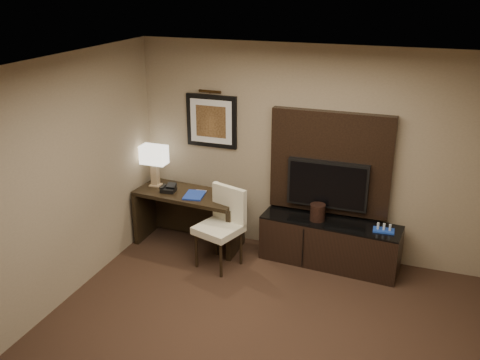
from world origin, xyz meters
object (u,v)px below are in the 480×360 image
at_px(desk_phone, 168,188).
at_px(desk, 189,218).
at_px(credenza, 329,243).
at_px(water_bottle, 216,189).
at_px(ice_bucket, 318,212).
at_px(minibar_tray, 384,228).
at_px(tv, 327,185).
at_px(desk_chair, 218,228).
at_px(table_lamp, 155,167).

bearing_deg(desk_phone, desk, 6.78).
distance_m(credenza, water_bottle, 1.60).
bearing_deg(water_bottle, credenza, 2.81).
relative_size(water_bottle, ice_bucket, 0.91).
relative_size(desk_phone, minibar_tray, 0.74).
xyz_separation_m(credenza, minibar_tray, (0.64, -0.06, 0.34)).
relative_size(ice_bucket, minibar_tray, 0.85).
distance_m(credenza, tv, 0.74).
height_order(credenza, minibar_tray, minibar_tray).
bearing_deg(minibar_tray, credenza, 175.08).
distance_m(tv, desk_chair, 1.46).
bearing_deg(minibar_tray, desk_chair, -166.58).
relative_size(tv, table_lamp, 1.88).
distance_m(credenza, desk_phone, 2.22).
distance_m(desk_chair, water_bottle, 0.59).
height_order(desk_phone, ice_bucket, desk_phone).
height_order(tv, water_bottle, tv).
bearing_deg(desk_chair, minibar_tray, 31.32).
xyz_separation_m(tv, minibar_tray, (0.74, -0.20, -0.38)).
bearing_deg(table_lamp, credenza, 0.48).
bearing_deg(ice_bucket, desk, -177.27).
relative_size(table_lamp, desk_phone, 2.89).
distance_m(table_lamp, ice_bucket, 2.27).
xyz_separation_m(desk_chair, desk_phone, (-0.86, 0.36, 0.28)).
distance_m(credenza, table_lamp, 2.52).
height_order(water_bottle, ice_bucket, water_bottle).
xyz_separation_m(desk, desk_chair, (0.60, -0.42, 0.14)).
relative_size(desk_chair, minibar_tray, 4.18).
bearing_deg(desk, desk_phone, -162.86).
xyz_separation_m(desk_chair, water_bottle, (-0.21, 0.44, 0.33)).
bearing_deg(desk, table_lamp, 176.00).
distance_m(table_lamp, desk_phone, 0.37).
bearing_deg(desk_phone, tv, 2.55).
bearing_deg(credenza, desk_chair, -154.02).
xyz_separation_m(desk, ice_bucket, (1.73, 0.08, 0.32)).
distance_m(desk, tv, 1.93).
bearing_deg(tv, ice_bucket, -115.12).
bearing_deg(water_bottle, ice_bucket, 2.41).
distance_m(credenza, ice_bucket, 0.44).
bearing_deg(credenza, water_bottle, -173.01).
bearing_deg(ice_bucket, desk_chair, -156.04).
bearing_deg(credenza, tv, 128.49).
bearing_deg(desk_chair, tv, 46.64).
height_order(desk, table_lamp, table_lamp).
distance_m(desk, water_bottle, 0.61).
bearing_deg(water_bottle, desk, -176.16).
relative_size(desk, desk_chair, 1.35).
relative_size(desk, desk_phone, 7.64).
xyz_separation_m(credenza, ice_bucket, (-0.17, -0.02, 0.40)).
bearing_deg(desk_phone, credenza, -1.50).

